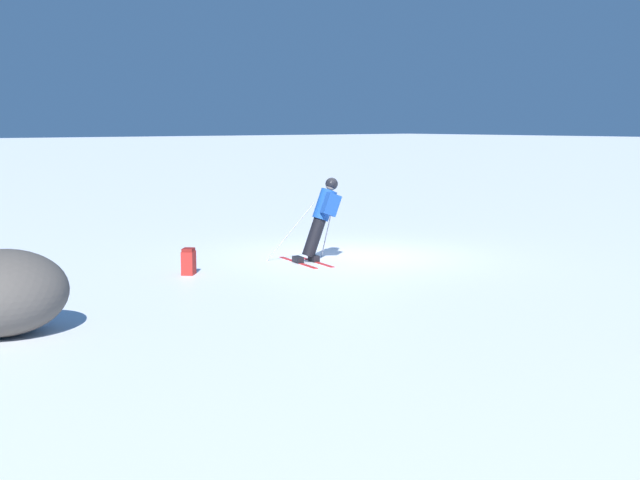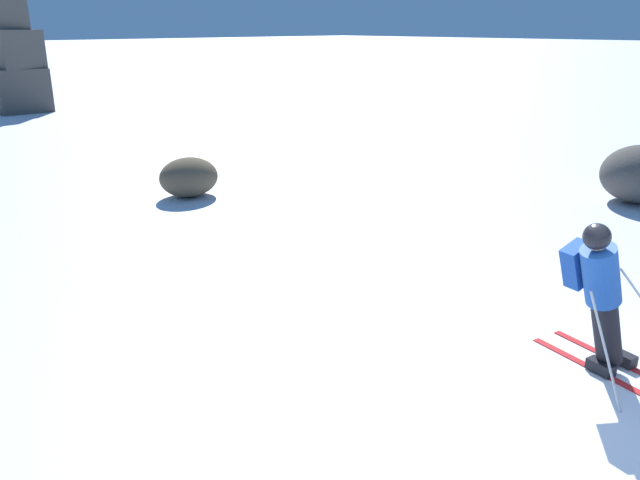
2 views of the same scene
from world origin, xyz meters
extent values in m
plane|color=white|center=(0.00, 0.00, 0.00)|extent=(300.00, 300.00, 0.00)
cube|color=red|center=(1.06, 0.04, 0.01)|extent=(0.45, 1.67, 0.01)
cube|color=red|center=(1.41, -0.04, 0.01)|extent=(0.45, 1.67, 0.01)
cube|color=black|center=(1.06, 0.04, 0.07)|extent=(0.20, 0.30, 0.12)
cube|color=black|center=(1.41, -0.04, 0.07)|extent=(0.20, 0.30, 0.12)
cylinder|color=black|center=(1.06, 0.04, 0.50)|extent=(0.56, 0.37, 0.84)
cylinder|color=#194799|center=(0.81, 0.09, 1.16)|extent=(0.60, 0.45, 0.70)
sphere|color=tan|center=(0.67, 0.13, 1.56)|extent=(0.33, 0.28, 0.29)
sphere|color=black|center=(0.66, 0.13, 1.58)|extent=(0.38, 0.32, 0.33)
cube|color=#194293|center=(0.86, 0.35, 1.19)|extent=(0.44, 0.27, 0.51)
cylinder|color=#B7B7BC|center=(0.56, -0.16, 0.53)|extent=(0.14, 0.51, 1.06)
cylinder|color=#B7B7BC|center=(1.37, -0.34, 0.60)|extent=(0.75, 0.70, 1.22)
cube|color=#AD231E|center=(3.86, -0.21, 0.22)|extent=(0.37, 0.37, 0.44)
cube|color=maroon|center=(3.86, -0.21, 0.47)|extent=(0.33, 0.33, 0.06)
ellipsoid|color=#4C4742|center=(8.28, 2.41, 0.58)|extent=(1.79, 1.52, 1.16)
camera|label=1|loc=(12.32, 14.14, 2.83)|focal=50.00mm
camera|label=2|loc=(-5.01, -2.08, 3.46)|focal=35.00mm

